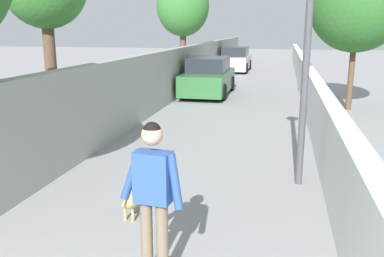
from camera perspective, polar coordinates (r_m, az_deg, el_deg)
name	(u,v)px	position (r m, az deg, el deg)	size (l,w,h in m)	color
ground_plane	(238,100)	(15.94, 6.39, 3.86)	(80.00, 80.00, 0.00)	gray
wall_left	(159,80)	(14.34, -4.50, 6.71)	(48.00, 0.30, 1.93)	#999E93
fence_right	(311,93)	(13.81, 16.06, 4.71)	(48.00, 0.30, 1.34)	white
tree_left_near	(183,6)	(21.24, -1.27, 16.47)	(2.59, 2.59, 5.24)	brown
tree_right_far	(357,5)	(14.82, 21.82, 15.50)	(3.01, 3.01, 4.93)	brown
lamp_post	(309,14)	(7.20, 15.86, 14.94)	(0.36, 0.36, 4.26)	#4C4C51
person_skateboarder	(153,188)	(4.34, -5.35, -8.21)	(0.26, 0.72, 1.71)	#726651
dog	(134,199)	(6.19, -7.98, -9.57)	(1.81, 0.93, 1.06)	tan
car_near	(208,77)	(17.17, 2.28, 7.04)	(4.17, 1.80, 1.54)	#336B38
car_far	(235,60)	(26.82, 5.99, 9.38)	(4.15, 1.80, 1.54)	silver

